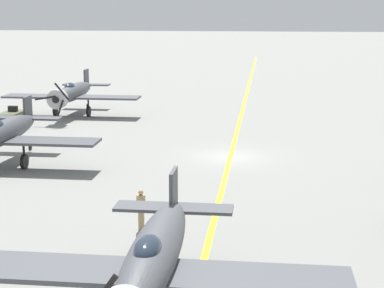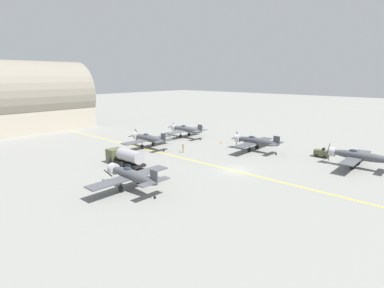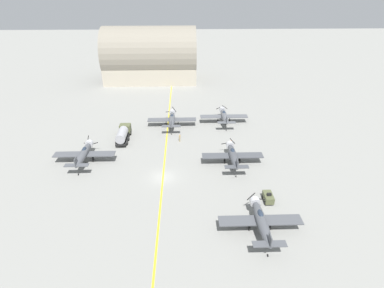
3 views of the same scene
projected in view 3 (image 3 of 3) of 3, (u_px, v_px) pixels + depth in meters
ground_plane at (163, 177)px, 55.31m from camera, size 400.00×400.00×0.00m
taxiway_stripe at (163, 177)px, 55.30m from camera, size 0.30×160.00×0.01m
airplane_mid_left at (84, 154)px, 58.91m from camera, size 12.00×9.98×3.75m
airplane_mid_right at (233, 155)px, 58.42m from camera, size 12.00×9.98×3.65m
airplane_far_right at (224, 116)px, 75.67m from camera, size 12.00×9.98×3.65m
airplane_far_center at (172, 119)px, 73.87m from camera, size 12.00×9.98×3.65m
airplane_near_right at (261, 220)px, 42.36m from camera, size 12.00×9.98×3.65m
fuel_tanker at (123, 134)px, 67.82m from camera, size 2.68×8.00×2.98m
tow_tractor at (268, 197)px, 48.87m from camera, size 1.57×2.60×1.79m
ground_crew_walking at (180, 138)px, 67.33m from camera, size 0.39×0.39×1.80m
traffic_cone at (231, 141)px, 67.30m from camera, size 0.36×0.36×0.55m
hangar at (151, 58)px, 107.10m from camera, size 32.10×18.54×18.77m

